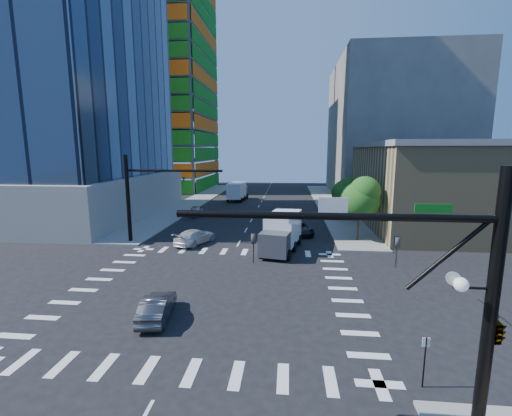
# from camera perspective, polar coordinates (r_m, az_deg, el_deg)

# --- Properties ---
(ground) EXTENTS (160.00, 160.00, 0.00)m
(ground) POSITION_cam_1_polar(r_m,az_deg,el_deg) (24.72, -7.06, -13.30)
(ground) COLOR black
(ground) RESTS_ON ground
(road_markings) EXTENTS (20.00, 20.00, 0.01)m
(road_markings) POSITION_cam_1_polar(r_m,az_deg,el_deg) (24.72, -7.06, -13.29)
(road_markings) COLOR silver
(road_markings) RESTS_ON ground
(sidewalk_ne) EXTENTS (5.00, 60.00, 0.15)m
(sidewalk_ne) POSITION_cam_1_polar(r_m,az_deg,el_deg) (63.36, 12.15, 0.76)
(sidewalk_ne) COLOR gray
(sidewalk_ne) RESTS_ON ground
(sidewalk_nw) EXTENTS (5.00, 60.00, 0.15)m
(sidewalk_nw) POSITION_cam_1_polar(r_m,az_deg,el_deg) (65.34, -10.19, 1.09)
(sidewalk_nw) COLOR gray
(sidewalk_nw) RESTS_ON ground
(construction_building) EXTENTS (25.16, 34.50, 70.60)m
(construction_building) POSITION_cam_1_polar(r_m,az_deg,el_deg) (91.44, -16.29, 18.70)
(construction_building) COLOR slate
(construction_building) RESTS_ON ground
(commercial_building) EXTENTS (20.50, 22.50, 10.60)m
(commercial_building) POSITION_cam_1_polar(r_m,az_deg,el_deg) (48.66, 29.67, 3.31)
(commercial_building) COLOR tan
(commercial_building) RESTS_ON ground
(bg_building_ne) EXTENTS (24.00, 30.00, 28.00)m
(bg_building_ne) POSITION_cam_1_polar(r_m,az_deg,el_deg) (80.36, 21.82, 12.09)
(bg_building_ne) COLOR #68635D
(bg_building_ne) RESTS_ON ground
(signal_mast_se) EXTENTS (10.51, 2.48, 9.00)m
(signal_mast_se) POSITION_cam_1_polar(r_m,az_deg,el_deg) (12.87, 31.12, -12.72)
(signal_mast_se) COLOR black
(signal_mast_se) RESTS_ON sidewalk_se
(signal_mast_nw) EXTENTS (10.20, 0.40, 9.00)m
(signal_mast_nw) POSITION_cam_1_polar(r_m,az_deg,el_deg) (37.16, -18.54, 2.78)
(signal_mast_nw) COLOR black
(signal_mast_nw) RESTS_ON sidewalk_nw
(tree_south) EXTENTS (4.16, 4.16, 6.82)m
(tree_south) POSITION_cam_1_polar(r_m,az_deg,el_deg) (37.20, 17.12, 1.61)
(tree_south) COLOR #382316
(tree_south) RESTS_ON sidewalk_ne
(tree_north) EXTENTS (3.54, 3.52, 5.78)m
(tree_north) POSITION_cam_1_polar(r_m,az_deg,el_deg) (49.06, 14.66, 2.74)
(tree_north) COLOR #382316
(tree_north) RESTS_ON sidewalk_ne
(no_parking_sign) EXTENTS (0.30, 0.06, 2.20)m
(no_parking_sign) POSITION_cam_1_polar(r_m,az_deg,el_deg) (16.52, 26.33, -21.28)
(no_parking_sign) COLOR black
(no_parking_sign) RESTS_ON ground
(car_nb_far) EXTENTS (3.57, 5.33, 1.36)m
(car_nb_far) POSITION_cam_1_polar(r_m,az_deg,el_deg) (39.90, 7.32, -3.38)
(car_nb_far) COLOR black
(car_nb_far) RESTS_ON ground
(car_sb_near) EXTENTS (3.94, 5.67, 1.52)m
(car_sb_near) POSITION_cam_1_polar(r_m,az_deg,el_deg) (36.08, -10.13, -4.71)
(car_sb_near) COLOR white
(car_sb_near) RESTS_ON ground
(car_sb_mid) EXTENTS (2.38, 4.65, 1.52)m
(car_sb_mid) POSITION_cam_1_polar(r_m,az_deg,el_deg) (51.46, -9.91, -0.42)
(car_sb_mid) COLOR #A7ABAE
(car_sb_mid) RESTS_ON ground
(car_sb_cross) EXTENTS (2.00, 4.33, 1.37)m
(car_sb_cross) POSITION_cam_1_polar(r_m,az_deg,el_deg) (21.28, -16.15, -15.54)
(car_sb_cross) COLOR #414146
(car_sb_cross) RESTS_ON ground
(box_truck_near) EXTENTS (4.14, 7.17, 3.53)m
(box_truck_near) POSITION_cam_1_polar(r_m,az_deg,el_deg) (32.81, 4.16, -4.58)
(box_truck_near) COLOR black
(box_truck_near) RESTS_ON ground
(box_truck_far) EXTENTS (3.38, 6.88, 3.50)m
(box_truck_far) POSITION_cam_1_polar(r_m,az_deg,el_deg) (66.11, -3.02, 2.61)
(box_truck_far) COLOR black
(box_truck_far) RESTS_ON ground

